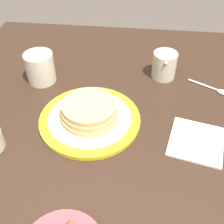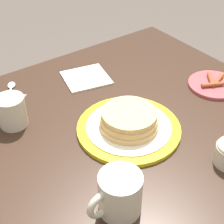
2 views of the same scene
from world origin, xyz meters
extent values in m
cube|color=#332116|center=(0.00, 0.00, 0.76)|extent=(1.11, 0.98, 0.03)
cube|color=#332116|center=(0.50, -0.43, 0.37)|extent=(0.07, 0.07, 0.74)
cube|color=#332116|center=(0.50, 0.43, 0.37)|extent=(0.07, 0.07, 0.74)
cylinder|color=gold|center=(-0.04, -0.01, 0.78)|extent=(0.29, 0.29, 0.01)
cylinder|color=beige|center=(-0.04, -0.01, 0.79)|extent=(0.24, 0.24, 0.00)
cylinder|color=tan|center=(-0.04, -0.01, 0.80)|extent=(0.16, 0.16, 0.02)
cylinder|color=tan|center=(-0.04, -0.01, 0.81)|extent=(0.16, 0.16, 0.02)
cylinder|color=tan|center=(-0.04, -0.01, 0.83)|extent=(0.15, 0.15, 0.02)
cylinder|color=beige|center=(0.13, 0.19, 0.82)|extent=(0.09, 0.09, 0.10)
torus|color=beige|center=(0.18, 0.19, 0.82)|extent=(0.07, 0.01, 0.07)
cylinder|color=#472819|center=(0.13, 0.19, 0.87)|extent=(0.08, 0.08, 0.00)
cylinder|color=beige|center=(0.20, -0.22, 0.82)|extent=(0.08, 0.08, 0.09)
cone|color=beige|center=(0.17, -0.22, 0.85)|extent=(0.04, 0.04, 0.04)
torus|color=beige|center=(0.24, -0.22, 0.83)|extent=(0.05, 0.01, 0.05)
cube|color=silver|center=(-0.09, -0.30, 0.78)|extent=(0.17, 0.17, 0.01)
cylinder|color=silver|center=(0.16, -0.35, 0.78)|extent=(0.05, 0.09, 0.01)
ellipsoid|color=silver|center=(0.13, -0.41, 0.78)|extent=(0.04, 0.05, 0.01)
camera|label=1|loc=(-0.61, -0.14, 1.34)|focal=45.00mm
camera|label=2|loc=(0.42, 0.55, 1.40)|focal=55.00mm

